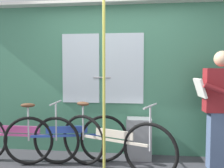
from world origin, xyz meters
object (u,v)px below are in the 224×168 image
at_px(bicycle_by_pole, 66,138).
at_px(handrail_pole, 104,83).
at_px(passenger_reading_newspaper, 220,107).
at_px(trash_bin_by_wall, 139,138).
at_px(bicycle_leaning_behind, 114,143).
at_px(bicycle_near_door, 20,137).

bearing_deg(bicycle_by_pole, handrail_pole, -38.75).
relative_size(passenger_reading_newspaper, handrail_pole, 0.68).
bearing_deg(trash_bin_by_wall, bicycle_leaning_behind, -123.07).
height_order(bicycle_near_door, trash_bin_by_wall, bicycle_near_door).
height_order(bicycle_leaning_behind, trash_bin_by_wall, bicycle_leaning_behind).
bearing_deg(bicycle_near_door, passenger_reading_newspaper, 2.06).
distance_m(bicycle_near_door, bicycle_leaning_behind, 1.40).
xyz_separation_m(bicycle_leaning_behind, handrail_pole, (-0.11, -0.12, 0.80)).
height_order(bicycle_by_pole, trash_bin_by_wall, bicycle_by_pole).
bearing_deg(passenger_reading_newspaper, handrail_pole, 10.13).
xyz_separation_m(bicycle_leaning_behind, bicycle_by_pole, (-0.70, 0.19, -0.01)).
xyz_separation_m(trash_bin_by_wall, handrail_pole, (-0.44, -0.63, 0.87)).
height_order(bicycle_near_door, handrail_pole, handrail_pole).
bearing_deg(bicycle_by_pole, bicycle_leaning_behind, -26.65).
xyz_separation_m(bicycle_near_door, bicycle_leaning_behind, (1.39, -0.15, 0.01)).
relative_size(bicycle_by_pole, trash_bin_by_wall, 2.82).
height_order(bicycle_by_pole, handrail_pole, handrail_pole).
bearing_deg(bicycle_leaning_behind, bicycle_near_door, -164.42).
height_order(bicycle_leaning_behind, handrail_pole, handrail_pole).
xyz_separation_m(bicycle_near_door, trash_bin_by_wall, (1.72, 0.36, -0.06)).
relative_size(bicycle_near_door, passenger_reading_newspaper, 1.11).
distance_m(passenger_reading_newspaper, handrail_pole, 1.60).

